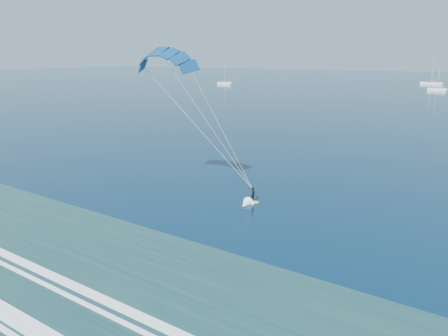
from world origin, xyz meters
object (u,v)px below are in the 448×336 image
kitesurfer_rig (205,120)px  sailboat_2 (437,89)px  sailboat_0 (225,83)px  sailboat_1 (431,83)px

kitesurfer_rig → sailboat_2: 168.19m
sailboat_0 → sailboat_2: 102.30m
sailboat_0 → sailboat_1: sailboat_1 is taller
sailboat_0 → sailboat_2: size_ratio=1.10×
kitesurfer_rig → sailboat_0: 180.72m
kitesurfer_rig → sailboat_1: 213.40m
kitesurfer_rig → sailboat_1: bearing=90.3°
sailboat_0 → sailboat_1: 111.67m
sailboat_0 → sailboat_1: (94.19, 59.99, 0.02)m
sailboat_0 → sailboat_2: bearing=8.2°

